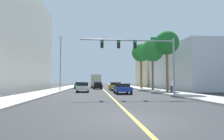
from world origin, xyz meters
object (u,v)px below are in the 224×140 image
Objects in this scene: car_black at (98,85)px; pedestrian at (171,86)px; car_blue at (122,88)px; street_lamp at (60,61)px; car_yellow at (115,86)px; traffic_signal_mast at (142,51)px; car_red at (97,84)px; palm_near at (167,43)px; palm_mid at (152,51)px; car_white at (83,87)px; delivery_truck at (96,81)px; palm_far at (141,53)px; car_green at (80,85)px.

car_black is 17.79m from pedestrian.
pedestrian is (6.15, -0.71, 0.34)m from car_blue.
street_lamp reaches higher than car_yellow.
traffic_signal_mast is 2.17× the size of car_red.
traffic_signal_mast is 1.26× the size of palm_near.
palm_mid is 13.48m from car_black.
car_black is (-4.49, 18.69, -4.09)m from traffic_signal_mast.
street_lamp is 1.85× the size of car_white.
delivery_truck reaches higher than pedestrian.
car_blue is at bearing -87.57° from car_red.
car_blue is at bearing -114.06° from palm_far.
street_lamp is 9.98m from car_yellow.
palm_mid is at bearing 49.05° from pedestrian.
palm_mid is at bearing 90.08° from palm_near.
car_white is at bearing 158.96° from palm_near.
palm_far reaches higher than street_lamp.
delivery_truck reaches higher than car_red.
delivery_truck reaches higher than car_white.
delivery_truck is at bearing 117.92° from palm_mid.
car_white is 1.18× the size of car_blue.
car_green is (-12.63, 16.68, -5.84)m from palm_near.
palm_near reaches higher than car_yellow.
palm_far reaches higher than car_red.
delivery_truck reaches higher than car_black.
palm_mid is (4.39, 10.45, 1.83)m from traffic_signal_mast.
car_white is 6.48m from car_yellow.
traffic_signal_mast is at bearing -85.73° from car_red.
palm_mid is 1.80× the size of car_red.
car_black is (-8.89, 14.43, -5.86)m from palm_near.
pedestrian is at bearing -88.50° from palm_mid.
palm_near reaches higher than car_green.
car_red is at bearing 94.70° from car_yellow.
car_white is at bearing -95.71° from delivery_truck.
street_lamp is 1.03× the size of palm_near.
car_black is 0.54× the size of delivery_truck.
palm_far is (4.03, 16.65, 2.37)m from traffic_signal_mast.
delivery_truck is (-0.27, 9.04, 0.96)m from car_black.
traffic_signal_mast is at bearing 174.00° from pedestrian.
car_blue is at bearing -92.07° from car_yellow.
car_blue is (5.24, -4.48, -0.07)m from car_white.
pedestrian is (0.55, -13.27, -6.15)m from palm_far.
palm_near is 6.20m from palm_mid.
car_black is (-8.88, 8.24, -5.92)m from palm_mid.
car_blue is (-5.97, -6.36, -5.96)m from palm_mid.
car_green is (-12.62, 10.48, -5.90)m from palm_mid.
traffic_signal_mast reaches higher than car_white.
car_red is at bearing 105.24° from palm_near.
delivery_truck is 4.29× the size of pedestrian.
street_lamp is 5.51m from car_white.
pedestrian is at bearing 36.45° from traffic_signal_mast.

